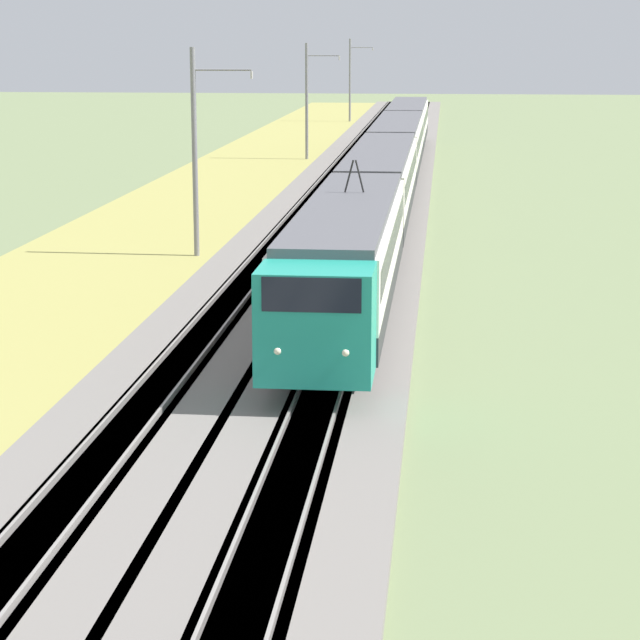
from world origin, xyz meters
name	(u,v)px	position (x,y,z in m)	size (l,w,h in m)	color
ballast_main	(274,251)	(50.00, 0.00, 0.15)	(240.00, 4.40, 0.30)	slate
ballast_adjacent	(372,253)	(50.00, -4.15, 0.15)	(240.00, 4.40, 0.30)	slate
track_main	(274,251)	(50.00, 0.00, 0.16)	(240.00, 1.57, 0.45)	#4C4238
track_adjacent	(372,253)	(50.00, -4.15, 0.16)	(240.00, 1.57, 0.45)	#4C4238
grass_verge	(142,251)	(50.00, 5.70, 0.06)	(240.00, 10.94, 0.12)	#99934C
passenger_train	(390,161)	(66.55, -4.15, 2.37)	(80.30, 2.91, 5.06)	teal
catenary_mast_mid	(196,151)	(48.80, 3.02, 4.46)	(0.22, 2.56, 8.63)	slate
catenary_mast_far	(307,100)	(90.57, 3.02, 4.42)	(0.22, 2.56, 8.55)	slate
catenary_mast_distant	(351,79)	(132.35, 3.02, 4.52)	(0.22, 2.56, 8.75)	slate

